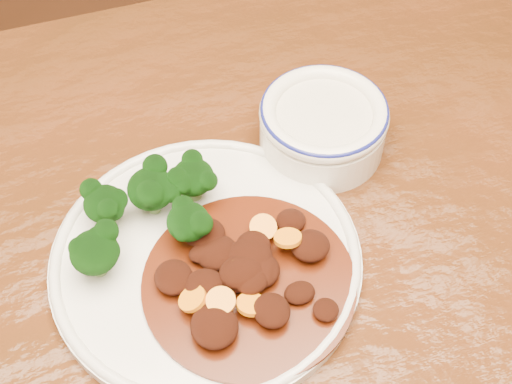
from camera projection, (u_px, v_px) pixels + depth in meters
name	position (u px, v px, depth m)	size (l,w,h in m)	color
dining_table	(261.00, 354.00, 0.67)	(1.50, 0.91, 0.75)	#4F230E
dinner_plate	(206.00, 259.00, 0.64)	(0.28, 0.28, 0.02)	silver
broccoli_florets	(145.00, 209.00, 0.63)	(0.14, 0.09, 0.05)	#688C48
mince_stew	(243.00, 274.00, 0.61)	(0.19, 0.19, 0.03)	#4C1B08
dip_bowl	(323.00, 124.00, 0.70)	(0.13, 0.13, 0.06)	white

